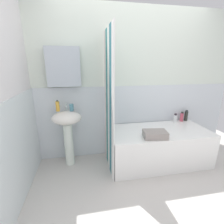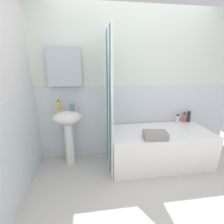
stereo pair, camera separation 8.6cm
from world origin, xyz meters
The scene contains 13 objects.
ground_plane centered at (0.00, 0.00, -0.02)m, with size 4.80×5.60×0.04m, color beige.
wall_back_tiled centered at (-0.06, 1.26, 1.14)m, with size 3.60×0.18×2.40m.
wall_left_tiled centered at (-1.57, 0.34, 1.12)m, with size 0.07×1.81×2.40m.
sink centered at (-1.05, 1.03, 0.64)m, with size 0.44×0.34×0.87m.
faucet centered at (-1.05, 1.11, 0.94)m, with size 0.03×0.12×0.12m.
soap_dispenser centered at (-1.17, 1.07, 0.95)m, with size 0.05×0.05×0.17m.
toothbrush_cup centered at (-0.97, 1.05, 0.93)m, with size 0.06×0.06×0.11m, color teal.
bathtub centered at (0.36, 0.84, 0.28)m, with size 1.56×0.75×0.55m, color white.
shower_curtain centered at (-0.44, 0.84, 1.00)m, with size 0.01×0.75×2.00m.
body_wash_bottle centered at (1.03, 1.17, 0.64)m, with size 0.06×0.06×0.20m.
lotion_bottle centered at (0.94, 1.16, 0.63)m, with size 0.06×0.06×0.17m.
shampoo_bottle centered at (0.80, 1.14, 0.62)m, with size 0.06×0.06×0.15m.
towel_folded centered at (0.18, 0.60, 0.60)m, with size 0.32×0.21×0.10m, color gray.
Camera 2 is at (-0.72, -1.37, 1.55)m, focal length 26.13 mm.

